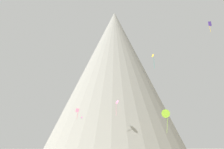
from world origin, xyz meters
TOP-DOWN VIEW (x-y plane):
  - rock_massif at (4.91, 77.48)m, footprint 60.52×60.52m
  - kite_rainbow_low at (-8.25, 39.15)m, footprint 1.00×0.52m
  - kite_pink_mid at (3.55, 52.14)m, footprint 1.24×1.49m
  - kite_indigo_high at (23.22, 23.65)m, footprint 0.98×0.35m
  - kite_lime_low at (16.75, 43.03)m, footprint 2.53×1.58m
  - kite_magenta_low at (-7.37, 59.54)m, footprint 0.92×0.98m
  - kite_gold_high at (16.55, 55.35)m, footprint 0.99×1.35m

SIDE VIEW (x-z plane):
  - kite_magenta_low at x=-7.37m, z-range 10.69..13.09m
  - kite_lime_low at x=16.75m, z-range 8.64..15.26m
  - kite_rainbow_low at x=-8.25m, z-range 10.56..13.45m
  - kite_pink_mid at x=3.55m, z-range 13.93..18.91m
  - rock_massif at x=4.91m, z-range -0.91..59.17m
  - kite_indigo_high at x=23.22m, z-range 29.72..32.50m
  - kite_gold_high at x=16.55m, z-range 30.59..35.64m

